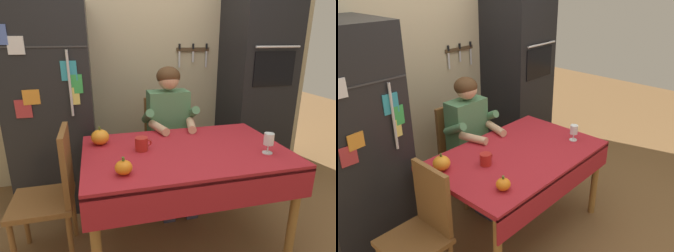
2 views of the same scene
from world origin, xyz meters
The scene contains 12 objects.
ground_plane centered at (0.00, 0.00, 0.00)m, with size 10.00×10.00×0.00m, color brown.
back_wall_assembly centered at (0.05, 1.35, 1.30)m, with size 3.70×0.13×2.60m.
refrigerator centered at (-0.95, 0.96, 0.90)m, with size 0.68×0.71×1.80m.
wall_oven centered at (1.05, 1.00, 1.05)m, with size 0.60×0.64×2.10m.
dining_table centered at (0.00, 0.08, 0.66)m, with size 1.40×0.90×0.74m.
chair_behind_person centered at (0.04, 0.87, 0.51)m, with size 0.40×0.40×0.93m.
seated_person centered at (0.04, 0.68, 0.74)m, with size 0.47×0.55×1.25m.
chair_left_side centered at (-0.90, 0.16, 0.51)m, with size 0.40×0.40×0.93m.
coffee_mug centered at (-0.30, 0.15, 0.79)m, with size 0.12×0.09×0.09m.
wine_glass centered at (0.51, -0.11, 0.83)m, with size 0.07×0.07×0.14m.
pumpkin_large centered at (-0.46, -0.17, 0.78)m, with size 0.10×0.10×0.11m.
pumpkin_medium centered at (-0.57, 0.34, 0.80)m, with size 0.13×0.13×0.13m.
Camera 2 is at (-1.92, -1.53, 2.08)m, focal length 37.50 mm.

